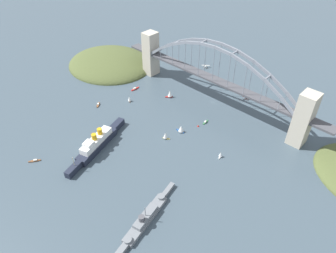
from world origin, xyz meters
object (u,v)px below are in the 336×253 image
(small_boat_4, at_px, (165,136))
(naval_cruiser, at_px, (145,219))
(small_boat_0, at_px, (129,99))
(small_boat_5, at_px, (35,161))
(small_boat_8, at_px, (135,89))
(ocean_liner, at_px, (97,143))
(small_boat_6, at_px, (170,94))
(seaplane_taxiing_near_bridge, at_px, (206,66))
(small_boat_3, at_px, (98,105))
(small_boat_7, at_px, (221,154))
(seaplane_second_in_formation, at_px, (247,98))
(small_boat_2, at_px, (181,129))
(channel_marker_buoy, at_px, (198,126))
(harbor_arch_bridge, at_px, (215,80))
(small_boat_1, at_px, (205,122))

(small_boat_4, bearing_deg, naval_cruiser, 124.70)
(small_boat_0, bearing_deg, small_boat_5, 95.21)
(small_boat_8, bearing_deg, naval_cruiser, 140.52)
(ocean_liner, distance_m, small_boat_6, 119.63)
(seaplane_taxiing_near_bridge, distance_m, small_boat_3, 169.36)
(small_boat_7, bearing_deg, seaplane_second_in_formation, -70.74)
(seaplane_taxiing_near_bridge, xyz_separation_m, small_boat_6, (-15.94, 92.97, 3.16))
(small_boat_2, height_order, small_boat_4, small_boat_2)
(small_boat_2, xyz_separation_m, channel_marker_buoy, (-7.77, -19.93, -3.23))
(small_boat_0, xyz_separation_m, small_boat_5, (-12.02, 131.82, -3.20))
(small_boat_8, bearing_deg, small_boat_0, 124.71)
(naval_cruiser, relative_size, seaplane_taxiing_near_bridge, 8.20)
(harbor_arch_bridge, distance_m, small_boat_7, 100.11)
(ocean_liner, distance_m, seaplane_second_in_formation, 191.94)
(small_boat_2, height_order, small_boat_6, small_boat_6)
(small_boat_3, xyz_separation_m, small_boat_8, (-5.28, -54.92, 0.15))
(seaplane_taxiing_near_bridge, bearing_deg, small_boat_2, 117.98)
(small_boat_7, distance_m, channel_marker_buoy, 51.44)
(small_boat_3, relative_size, small_boat_4, 1.04)
(harbor_arch_bridge, bearing_deg, small_boat_8, 26.30)
(small_boat_5, bearing_deg, small_boat_1, -116.97)
(ocean_liner, xyz_separation_m, small_boat_4, (-40.10, -57.68, -2.05))
(harbor_arch_bridge, distance_m, small_boat_5, 212.55)
(seaplane_taxiing_near_bridge, bearing_deg, harbor_arch_bridge, 133.45)
(small_boat_2, bearing_deg, small_boat_8, -13.31)
(channel_marker_buoy, bearing_deg, small_boat_0, 11.66)
(small_boat_0, height_order, small_boat_3, small_boat_0)
(small_boat_4, relative_size, channel_marker_buoy, 3.19)
(small_boat_3, bearing_deg, naval_cruiser, 155.57)
(harbor_arch_bridge, height_order, small_boat_2, harbor_arch_bridge)
(ocean_liner, relative_size, channel_marker_buoy, 32.74)
(seaplane_second_in_formation, xyz_separation_m, small_boat_5, (89.82, 235.63, -1.23))
(seaplane_taxiing_near_bridge, distance_m, small_boat_4, 168.37)
(small_boat_2, bearing_deg, small_boat_5, 60.80)
(small_boat_0, relative_size, small_boat_6, 0.74)
(small_boat_2, bearing_deg, small_boat_0, -0.50)
(naval_cruiser, xyz_separation_m, small_boat_0, (139.08, -104.58, 0.95))
(small_boat_0, height_order, small_boat_6, small_boat_6)
(seaplane_taxiing_near_bridge, height_order, small_boat_4, small_boat_4)
(naval_cruiser, height_order, small_boat_6, naval_cruiser)
(small_boat_4, relative_size, small_boat_8, 0.70)
(small_boat_8, bearing_deg, ocean_liner, 119.27)
(ocean_liner, bearing_deg, small_boat_8, -60.73)
(naval_cruiser, height_order, small_boat_1, naval_cruiser)
(small_boat_1, xyz_separation_m, small_boat_3, (115.90, 61.96, -0.05))
(small_boat_3, distance_m, small_boat_7, 163.16)
(small_boat_2, height_order, channel_marker_buoy, small_boat_2)
(small_boat_7, xyz_separation_m, channel_marker_buoy, (46.23, -22.46, -2.19))
(ocean_liner, bearing_deg, small_boat_2, -119.96)
(harbor_arch_bridge, relative_size, seaplane_second_in_formation, 29.91)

